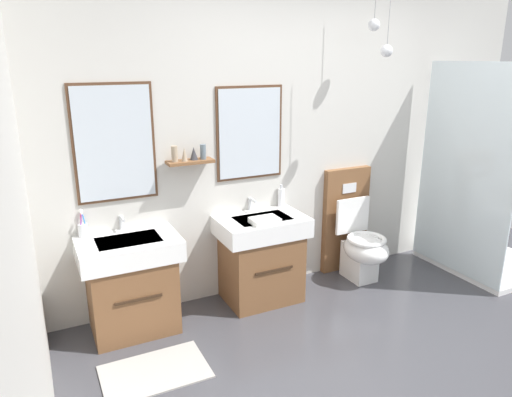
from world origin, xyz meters
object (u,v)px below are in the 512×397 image
object	(u,v)px
vanity_sink_right	(261,256)
folded_hand_towel	(265,221)
soap_dispenser	(281,197)
shower_tray	(479,229)
vanity_sink_left	(131,282)
toilet	(355,238)
toothbrush_cup	(83,229)

from	to	relation	value
vanity_sink_right	folded_hand_towel	distance (m)	0.40
soap_dispenser	shower_tray	xyz separation A→B (m)	(1.85, -0.57, -0.41)
vanity_sink_left	folded_hand_towel	bearing A→B (deg)	-8.34
vanity_sink_right	toilet	world-z (taller)	toilet
toothbrush_cup	folded_hand_towel	world-z (taller)	toothbrush_cup
vanity_sink_left	vanity_sink_right	distance (m)	1.07
vanity_sink_right	soap_dispenser	xyz separation A→B (m)	(0.29, 0.18, 0.43)
toothbrush_cup	shower_tray	size ratio (longest dim) A/B	0.11
toothbrush_cup	shower_tray	distance (m)	3.56
toilet	toothbrush_cup	xyz separation A→B (m)	(-2.34, 0.16, 0.41)
toothbrush_cup	soap_dispenser	distance (m)	1.64
vanity_sink_right	toothbrush_cup	size ratio (longest dim) A/B	3.55
vanity_sink_left	vanity_sink_right	bearing A→B (deg)	0.00
soap_dispenser	folded_hand_towel	bearing A→B (deg)	-134.52
toilet	soap_dispenser	size ratio (longest dim) A/B	5.11
vanity_sink_right	soap_dispenser	size ratio (longest dim) A/B	3.74
toothbrush_cup	soap_dispenser	world-z (taller)	toothbrush_cup
soap_dispenser	shower_tray	world-z (taller)	shower_tray
vanity_sink_left	toilet	distance (m)	2.07
soap_dispenser	folded_hand_towel	xyz separation A→B (m)	(-0.33, -0.33, -0.06)
soap_dispenser	shower_tray	size ratio (longest dim) A/B	0.10
vanity_sink_left	soap_dispenser	size ratio (longest dim) A/B	3.74
folded_hand_towel	shower_tray	size ratio (longest dim) A/B	0.11
toothbrush_cup	shower_tray	world-z (taller)	shower_tray
soap_dispenser	vanity_sink_left	bearing A→B (deg)	-172.36
folded_hand_towel	toothbrush_cup	bearing A→B (deg)	166.10
soap_dispenser	toilet	bearing A→B (deg)	-13.69
vanity_sink_left	toothbrush_cup	size ratio (longest dim) A/B	3.55
vanity_sink_right	toilet	distance (m)	0.99
toilet	shower_tray	xyz separation A→B (m)	(1.15, -0.40, 0.03)
toothbrush_cup	folded_hand_towel	bearing A→B (deg)	-13.90
vanity_sink_left	folded_hand_towel	distance (m)	1.11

